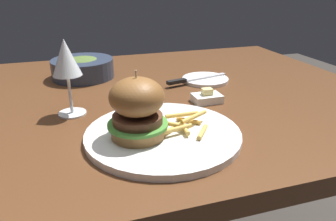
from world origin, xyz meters
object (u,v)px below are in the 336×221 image
soup_bowl (83,68)px  table_knife (192,79)px  burger_sandwich (137,108)px  main_plate (163,134)px  butter_dish (207,98)px  bread_plate (205,80)px  wine_glass (66,60)px

soup_bowl → table_knife: bearing=-28.4°
burger_sandwich → main_plate: bearing=5.4°
main_plate → butter_dish: bearing=43.4°
burger_sandwich → bread_plate: (0.28, 0.32, -0.07)m
bread_plate → butter_dish: size_ratio=1.94×
soup_bowl → wine_glass: bearing=-99.3°
wine_glass → butter_dish: (0.33, -0.02, -0.11)m
wine_glass → soup_bowl: bearing=80.7°
wine_glass → butter_dish: size_ratio=2.43×
table_knife → burger_sandwich: bearing=-126.8°
table_knife → butter_dish: (-0.02, -0.15, -0.00)m
burger_sandwich → wine_glass: bearing=122.2°
main_plate → bread_plate: (0.23, 0.32, -0.00)m
main_plate → wine_glass: (-0.17, 0.18, 0.12)m
butter_dish → soup_bowl: size_ratio=0.38×
main_plate → table_knife: size_ratio=1.52×
burger_sandwich → wine_glass: (-0.12, 0.18, 0.05)m
butter_dish → burger_sandwich: bearing=-143.4°
main_plate → soup_bowl: (-0.12, 0.47, 0.02)m
main_plate → burger_sandwich: (-0.05, -0.00, 0.06)m
main_plate → butter_dish: 0.22m
burger_sandwich → butter_dish: size_ratio=1.81×
burger_sandwich → wine_glass: 0.22m
bread_plate → table_knife: 0.05m
wine_glass → bread_plate: 0.44m
main_plate → table_knife: (0.18, 0.31, 0.01)m
main_plate → bread_plate: main_plate is taller
wine_glass → soup_bowl: (0.05, 0.29, -0.10)m
burger_sandwich → table_knife: (0.23, 0.31, -0.06)m
main_plate → soup_bowl: bearing=104.2°
table_knife → soup_bowl: 0.34m
bread_plate → butter_dish: bearing=-112.5°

